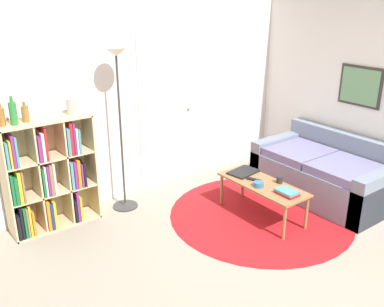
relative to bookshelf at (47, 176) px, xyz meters
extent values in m
plane|color=gray|center=(1.44, -2.33, -0.58)|extent=(14.00, 14.00, 0.00)
cube|color=silver|center=(1.44, 0.22, 0.72)|extent=(7.03, 0.05, 2.60)
cube|color=white|center=(1.67, 0.18, 0.43)|extent=(0.86, 0.02, 2.02)
sphere|color=tan|center=(1.97, 0.16, 0.39)|extent=(0.04, 0.04, 0.04)
cube|color=silver|center=(3.48, -1.07, 0.72)|extent=(0.05, 5.52, 2.60)
cube|color=#332D28|center=(3.44, -1.35, 0.75)|extent=(0.02, 0.56, 0.48)
cube|color=#669366|center=(3.43, -1.35, 0.75)|extent=(0.01, 0.50, 0.42)
cylinder|color=#B2191E|center=(1.99, -1.22, -0.58)|extent=(2.08, 2.08, 0.01)
cube|color=beige|center=(-0.42, 0.00, 0.02)|extent=(0.02, 0.34, 1.20)
cube|color=beige|center=(0.49, 0.00, 0.02)|extent=(0.02, 0.34, 1.20)
cube|color=beige|center=(0.04, 0.00, 0.61)|extent=(0.93, 0.34, 0.02)
cube|color=beige|center=(0.04, 0.00, -0.57)|extent=(0.93, 0.34, 0.02)
cube|color=beige|center=(0.04, 0.16, 0.02)|extent=(0.93, 0.02, 1.20)
cube|color=beige|center=(-0.11, 0.00, 0.02)|extent=(0.02, 0.32, 1.16)
cube|color=beige|center=(0.19, 0.00, 0.02)|extent=(0.02, 0.32, 1.16)
cube|color=beige|center=(0.04, 0.00, -0.18)|extent=(0.90, 0.32, 0.02)
cube|color=beige|center=(0.04, 0.00, 0.21)|extent=(0.90, 0.32, 0.02)
cube|color=black|center=(-0.38, -0.06, -0.43)|extent=(0.03, 0.20, 0.27)
cube|color=black|center=(-0.35, -0.05, -0.39)|extent=(0.02, 0.23, 0.35)
cube|color=#196B38|center=(-0.32, -0.04, -0.40)|extent=(0.02, 0.25, 0.33)
cube|color=olive|center=(-0.29, -0.05, -0.40)|extent=(0.02, 0.23, 0.32)
cube|color=gold|center=(-0.27, -0.05, -0.39)|extent=(0.02, 0.23, 0.34)
cube|color=orange|center=(-0.24, -0.04, -0.43)|extent=(0.02, 0.25, 0.27)
cube|color=orange|center=(-0.08, -0.04, -0.39)|extent=(0.03, 0.25, 0.34)
cube|color=navy|center=(-0.04, -0.04, -0.41)|extent=(0.02, 0.25, 0.30)
cube|color=gold|center=(-0.01, -0.07, -0.41)|extent=(0.03, 0.19, 0.32)
cube|color=black|center=(0.22, -0.05, -0.43)|extent=(0.03, 0.22, 0.26)
cube|color=#7F287A|center=(0.25, -0.04, -0.39)|extent=(0.03, 0.25, 0.34)
cube|color=gold|center=(0.28, -0.03, -0.42)|extent=(0.02, 0.27, 0.29)
cube|color=#196B38|center=(-0.39, -0.05, -0.01)|extent=(0.03, 0.23, 0.32)
cube|color=#196B38|center=(-0.35, -0.03, -0.02)|extent=(0.03, 0.27, 0.29)
cube|color=gold|center=(-0.32, -0.07, 0.00)|extent=(0.03, 0.19, 0.33)
cube|color=olive|center=(-0.29, -0.05, 0.00)|extent=(0.02, 0.22, 0.33)
cube|color=#196B38|center=(-0.08, -0.03, -0.01)|extent=(0.02, 0.27, 0.31)
cube|color=silver|center=(-0.06, -0.05, 0.00)|extent=(0.02, 0.23, 0.33)
cube|color=#7F287A|center=(-0.03, -0.04, 0.00)|extent=(0.02, 0.24, 0.33)
cube|color=olive|center=(0.00, -0.05, 0.00)|extent=(0.03, 0.23, 0.34)
cube|color=silver|center=(0.03, -0.06, 0.00)|extent=(0.02, 0.21, 0.34)
cube|color=teal|center=(0.22, -0.07, -0.01)|extent=(0.03, 0.19, 0.31)
cube|color=#7F287A|center=(0.26, -0.06, -0.02)|extent=(0.03, 0.21, 0.30)
cube|color=orange|center=(0.30, -0.05, -0.01)|extent=(0.03, 0.23, 0.32)
cube|color=#7F287A|center=(0.33, -0.06, -0.03)|extent=(0.02, 0.20, 0.27)
cube|color=black|center=(0.36, -0.03, -0.03)|extent=(0.02, 0.27, 0.28)
cube|color=teal|center=(-0.39, -0.05, 0.35)|extent=(0.03, 0.23, 0.27)
cube|color=gold|center=(-0.36, -0.04, 0.36)|extent=(0.02, 0.25, 0.28)
cube|color=#7F287A|center=(-0.33, -0.04, 0.38)|extent=(0.03, 0.24, 0.33)
cube|color=teal|center=(-0.30, -0.04, 0.37)|extent=(0.02, 0.25, 0.31)
cube|color=#7F287A|center=(-0.08, -0.06, 0.35)|extent=(0.03, 0.20, 0.27)
cube|color=silver|center=(-0.04, -0.04, 0.37)|extent=(0.03, 0.24, 0.29)
cube|color=#B21E23|center=(-0.01, -0.04, 0.39)|extent=(0.02, 0.25, 0.34)
cube|color=teal|center=(0.22, -0.04, 0.37)|extent=(0.03, 0.25, 0.29)
cube|color=#B21E23|center=(0.25, -0.04, 0.39)|extent=(0.03, 0.25, 0.35)
cube|color=#7F287A|center=(0.28, -0.05, 0.39)|extent=(0.02, 0.22, 0.35)
cube|color=silver|center=(0.31, -0.03, 0.36)|extent=(0.02, 0.27, 0.28)
cube|color=teal|center=(0.34, -0.06, 0.35)|extent=(0.02, 0.20, 0.26)
cylinder|color=#333333|center=(0.84, -0.10, -0.57)|extent=(0.29, 0.29, 0.01)
cylinder|color=#333333|center=(0.84, -0.10, 0.35)|extent=(0.02, 0.02, 1.76)
cone|color=white|center=(0.84, -0.10, 1.23)|extent=(0.26, 0.26, 0.10)
cube|color=gray|center=(2.97, -1.31, -0.36)|extent=(0.93, 1.65, 0.44)
cube|color=gray|center=(3.35, -1.31, -0.21)|extent=(0.16, 1.65, 0.75)
cube|color=gray|center=(2.97, -2.06, -0.29)|extent=(0.93, 0.16, 0.58)
cube|color=gray|center=(2.97, -0.56, -0.29)|extent=(0.93, 0.16, 0.58)
cube|color=slate|center=(2.89, -1.64, -0.09)|extent=(0.73, 0.65, 0.10)
cube|color=slate|center=(2.89, -0.98, -0.09)|extent=(0.73, 0.65, 0.10)
cube|color=#996B42|center=(1.98, -1.23, -0.19)|extent=(0.43, 1.06, 0.02)
cylinder|color=#996B42|center=(1.80, -1.72, -0.39)|extent=(0.04, 0.04, 0.39)
cylinder|color=#996B42|center=(1.80, -0.74, -0.39)|extent=(0.04, 0.04, 0.39)
cylinder|color=#996B42|center=(2.15, -1.72, -0.39)|extent=(0.04, 0.04, 0.39)
cylinder|color=#996B42|center=(2.15, -0.74, -0.39)|extent=(0.04, 0.04, 0.39)
cube|color=black|center=(2.01, -0.88, -0.17)|extent=(0.38, 0.29, 0.02)
cylinder|color=teal|center=(1.88, -1.26, -0.15)|extent=(0.11, 0.11, 0.05)
cube|color=#B21E23|center=(1.98, -1.58, -0.16)|extent=(0.16, 0.22, 0.03)
cube|color=teal|center=(1.97, -1.58, -0.14)|extent=(0.16, 0.22, 0.02)
cylinder|color=#28282D|center=(2.13, -1.33, -0.14)|extent=(0.07, 0.07, 0.08)
cube|color=black|center=(1.95, -1.11, -0.17)|extent=(0.10, 0.17, 0.02)
cylinder|color=olive|center=(-0.35, 0.00, 0.71)|extent=(0.06, 0.06, 0.18)
cylinder|color=olive|center=(-0.35, 0.00, 0.82)|extent=(0.02, 0.02, 0.04)
cylinder|color=#2D8438|center=(-0.25, -0.02, 0.73)|extent=(0.07, 0.07, 0.23)
cylinder|color=#2D8438|center=(-0.25, -0.02, 0.87)|extent=(0.03, 0.03, 0.06)
cylinder|color=olive|center=(-0.13, 0.01, 0.70)|extent=(0.07, 0.07, 0.16)
cylinder|color=olive|center=(-0.13, 0.01, 0.80)|extent=(0.03, 0.03, 0.04)
cylinder|color=#B7B2A8|center=(0.35, 0.00, 0.70)|extent=(0.12, 0.12, 0.17)
camera|label=1|loc=(-1.25, -4.22, 1.82)|focal=40.00mm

